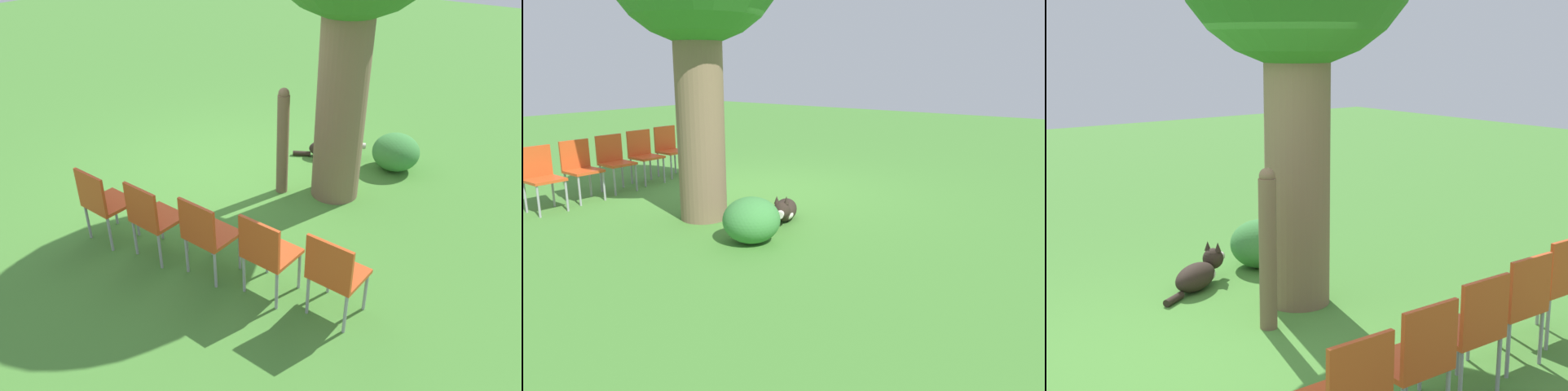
{
  "view_description": "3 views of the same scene",
  "coord_description": "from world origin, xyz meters",
  "views": [
    {
      "loc": [
        4.7,
        3.91,
        3.26
      ],
      "look_at": [
        0.91,
        1.05,
        0.46
      ],
      "focal_mm": 35.0,
      "sensor_mm": 36.0,
      "label": 1
    },
    {
      "loc": [
        -4.95,
        5.6,
        1.89
      ],
      "look_at": [
        -1.24,
        0.79,
        0.34
      ],
      "focal_mm": 35.0,
      "sensor_mm": 36.0,
      "label": 2
    },
    {
      "loc": [
        4.74,
        -2.53,
        2.37
      ],
      "look_at": [
        -0.21,
        1.3,
        1.02
      ],
      "focal_mm": 50.0,
      "sensor_mm": 36.0,
      "label": 3
    }
  ],
  "objects": [
    {
      "name": "red_chair_3",
      "position": [
        1.72,
        1.73,
        0.5
      ],
      "size": [
        0.43,
        0.45,
        0.87
      ],
      "rotation": [
        0.0,
        0.0,
        3.12
      ],
      "color": "#D14C1E",
      "rests_on": "ground_plane"
    },
    {
      "name": "red_chair_2",
      "position": [
        1.83,
        1.09,
        0.5
      ],
      "size": [
        0.43,
        0.45,
        0.87
      ],
      "rotation": [
        0.0,
        0.0,
        3.12
      ],
      "color": "#D14C1E",
      "rests_on": "ground_plane"
    },
    {
      "name": "fence_post",
      "position": [
        0.02,
        0.71,
        0.69
      ],
      "size": [
        0.15,
        0.15,
        1.36
      ],
      "color": "brown",
      "rests_on": "ground_plane"
    },
    {
      "name": "red_chair_4",
      "position": [
        1.61,
        2.36,
        0.5
      ],
      "size": [
        0.43,
        0.45,
        0.87
      ],
      "rotation": [
        0.0,
        0.0,
        3.12
      ],
      "color": "#D14C1E",
      "rests_on": "ground_plane"
    },
    {
      "name": "low_shrub",
      "position": [
        -1.42,
        1.6,
        0.25
      ],
      "size": [
        0.64,
        0.64,
        0.51
      ],
      "color": "#3D843D",
      "rests_on": "ground_plane"
    },
    {
      "name": "red_chair_1",
      "position": [
        1.94,
        0.46,
        0.5
      ],
      "size": [
        0.43,
        0.45,
        0.87
      ],
      "rotation": [
        0.0,
        0.0,
        3.12
      ],
      "color": "#D14C1E",
      "rests_on": "ground_plane"
    },
    {
      "name": "red_chair_0",
      "position": [
        2.05,
        -0.18,
        0.5
      ],
      "size": [
        0.43,
        0.45,
        0.87
      ],
      "rotation": [
        0.0,
        0.0,
        3.12
      ],
      "color": "#D14C1E",
      "rests_on": "ground_plane"
    },
    {
      "name": "dog",
      "position": [
        -1.23,
        0.76,
        0.14
      ],
      "size": [
        0.6,
        0.93,
        0.39
      ],
      "rotation": [
        0.0,
        0.0,
        2.09
      ],
      "color": "#2D231C",
      "rests_on": "ground_plane"
    },
    {
      "name": "ground_plane",
      "position": [
        0.0,
        0.0,
        0.0
      ],
      "size": [
        30.0,
        30.0,
        0.0
      ],
      "primitive_type": "plane",
      "color": "#478433"
    }
  ]
}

